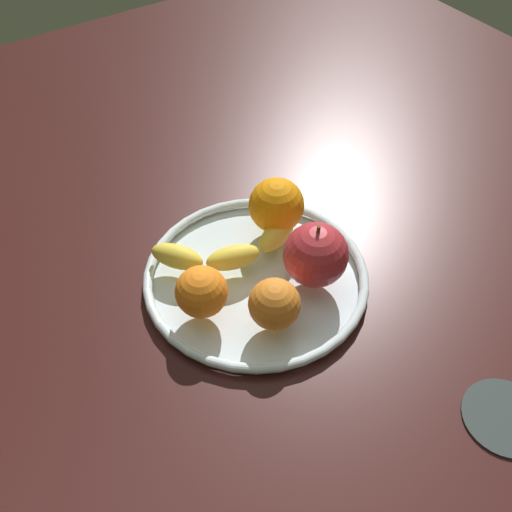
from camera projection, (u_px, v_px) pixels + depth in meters
ground_plane at (256, 291)px, 75.70cm from camera, size 160.63×160.63×4.00cm
fruit_bowl at (256, 277)px, 73.55cm from camera, size 28.70×28.70×1.80cm
banana at (233, 248)px, 73.65cm from camera, size 20.45×10.24×3.09cm
apple at (316, 255)px, 69.43cm from camera, size 8.02×8.02×8.82cm
orange_back_right at (202, 292)px, 66.72cm from camera, size 6.23×6.23×6.23cm
orange_center at (276, 205)px, 75.84cm from camera, size 7.41×7.41×7.41cm
orange_back_left at (274, 304)px, 65.61cm from camera, size 6.09×6.09×6.09cm
ambient_coaster at (506, 417)px, 61.15cm from camera, size 9.22×9.22×0.60cm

